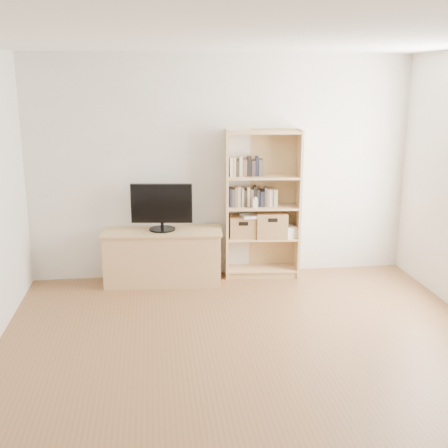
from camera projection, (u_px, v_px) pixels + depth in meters
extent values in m
cube|color=brown|center=(261.00, 374.00, 4.51)|extent=(4.50, 5.00, 0.01)
cube|color=beige|center=(222.00, 168.00, 6.59)|extent=(4.50, 0.02, 2.60)
cube|color=beige|center=(417.00, 402.00, 1.79)|extent=(4.50, 0.02, 2.60)
cube|color=white|center=(267.00, 35.00, 3.87)|extent=(4.50, 5.00, 0.01)
cube|color=tan|center=(163.00, 257.00, 6.51)|extent=(1.36, 0.60, 0.61)
cube|color=tan|center=(263.00, 205.00, 6.61)|extent=(0.90, 0.39, 1.75)
cube|color=black|center=(162.00, 207.00, 6.36)|extent=(0.70, 0.14, 0.54)
cube|color=black|center=(263.00, 196.00, 6.60)|extent=(0.89, 0.29, 0.24)
cube|color=black|center=(246.00, 168.00, 6.51)|extent=(0.36, 0.16, 0.19)
cube|color=white|center=(255.00, 204.00, 6.50)|extent=(0.06, 0.05, 0.11)
cube|color=olive|center=(243.00, 227.00, 6.66)|extent=(0.33, 0.28, 0.25)
cube|color=olive|center=(271.00, 224.00, 6.66)|extent=(0.39, 0.33, 0.30)
cube|color=silver|center=(256.00, 215.00, 6.62)|extent=(0.39, 0.29, 0.03)
cube|color=silver|center=(287.00, 232.00, 6.70)|extent=(0.20, 0.26, 0.11)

